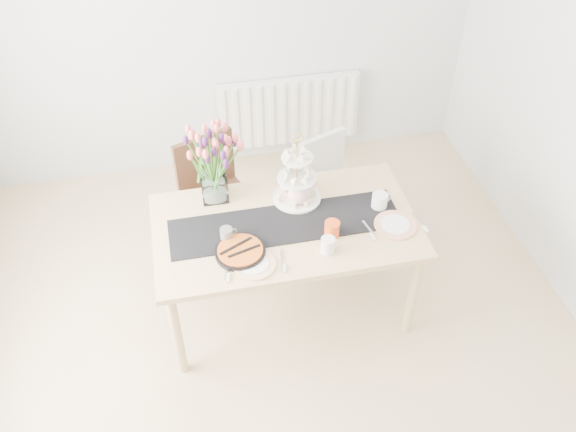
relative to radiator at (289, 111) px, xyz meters
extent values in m
plane|color=tan|center=(-0.50, -2.19, -0.45)|extent=(4.50, 4.50, 0.00)
plane|color=silver|center=(-0.50, 0.06, 0.85)|extent=(4.00, 0.00, 4.00)
cube|color=white|center=(0.00, 0.00, 0.00)|extent=(1.20, 0.08, 0.60)
cube|color=tan|center=(-0.38, -1.68, 0.28)|extent=(1.60, 0.90, 0.04)
cylinder|color=tan|center=(-1.11, -2.06, -0.09)|extent=(0.06, 0.06, 0.71)
cylinder|color=tan|center=(0.35, -2.06, -0.09)|extent=(0.06, 0.06, 0.71)
cylinder|color=tan|center=(-1.11, -1.30, -0.09)|extent=(0.06, 0.06, 0.71)
cylinder|color=tan|center=(0.35, -1.30, -0.09)|extent=(0.06, 0.06, 0.71)
cube|color=#3B2415|center=(-0.71, -1.06, 0.00)|extent=(0.57, 0.57, 0.04)
cube|color=#3B2415|center=(-0.79, -0.87, 0.23)|extent=(0.43, 0.20, 0.42)
cylinder|color=#3B2415|center=(-0.82, -1.29, -0.23)|extent=(0.04, 0.04, 0.43)
cylinder|color=#3B2415|center=(-0.48, -1.16, -0.23)|extent=(0.04, 0.04, 0.43)
cylinder|color=#3B2415|center=(-0.95, -0.96, -0.23)|extent=(0.04, 0.04, 0.43)
cylinder|color=#3B2415|center=(-0.61, -0.83, -0.23)|extent=(0.04, 0.04, 0.43)
cube|color=silver|center=(0.09, -1.14, -0.02)|extent=(0.54, 0.54, 0.04)
cube|color=silver|center=(0.02, -0.96, 0.20)|extent=(0.40, 0.19, 0.40)
cylinder|color=silver|center=(-0.01, -1.37, -0.25)|extent=(0.04, 0.04, 0.41)
cylinder|color=silver|center=(0.32, -1.24, -0.25)|extent=(0.04, 0.04, 0.41)
cylinder|color=silver|center=(-0.15, -1.04, -0.25)|extent=(0.04, 0.04, 0.41)
cylinder|color=silver|center=(0.19, -0.91, -0.25)|extent=(0.04, 0.04, 0.41)
cube|color=black|center=(-0.38, -1.68, 0.30)|extent=(1.40, 0.35, 0.01)
cube|color=silver|center=(-0.76, -1.34, 0.38)|extent=(0.16, 0.16, 0.16)
cylinder|color=gold|center=(-0.26, -1.47, 0.52)|extent=(0.01, 0.01, 0.45)
cylinder|color=white|center=(-0.26, -1.47, 0.32)|extent=(0.31, 0.31, 0.01)
cylinder|color=white|center=(-0.26, -1.47, 0.47)|extent=(0.24, 0.24, 0.01)
cylinder|color=white|center=(-0.26, -1.47, 0.63)|extent=(0.19, 0.19, 0.01)
cylinder|color=silver|center=(0.23, -1.64, 0.35)|extent=(0.12, 0.12, 0.10)
cylinder|color=black|center=(-0.68, -1.87, 0.31)|extent=(0.29, 0.29, 0.03)
cylinder|color=orange|center=(-0.68, -1.87, 0.33)|extent=(0.26, 0.26, 0.01)
cylinder|color=slate|center=(-0.74, -1.74, 0.34)|extent=(0.09, 0.09, 0.09)
cylinder|color=silver|center=(-0.19, -1.95, 0.35)|extent=(0.10, 0.10, 0.10)
cylinder|color=#EB501A|center=(-0.13, -1.83, 0.35)|extent=(0.13, 0.13, 0.11)
cylinder|color=white|center=(-0.62, -1.97, 0.31)|extent=(0.29, 0.29, 0.01)
cylinder|color=silver|center=(0.27, -1.83, 0.31)|extent=(0.31, 0.31, 0.01)
camera|label=1|loc=(-0.92, -4.31, 2.82)|focal=38.00mm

